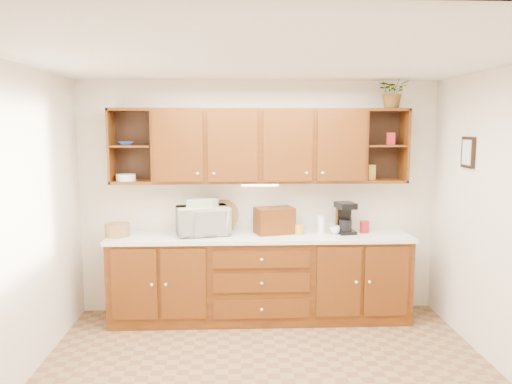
{
  "coord_description": "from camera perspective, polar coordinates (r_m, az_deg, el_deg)",
  "views": [
    {
      "loc": [
        -0.26,
        -3.82,
        2.09
      ],
      "look_at": [
        -0.06,
        1.15,
        1.44
      ],
      "focal_mm": 35.0,
      "sensor_mm": 36.0,
      "label": 1
    }
  ],
  "objects": [
    {
      "name": "bread_box",
      "position": [
        5.43,
        2.11,
        -3.28
      ],
      "size": [
        0.46,
        0.36,
        0.28
      ],
      "primitive_type": "cube",
      "rotation": [
        0.0,
        0.0,
        0.28
      ],
      "color": "#3E1B07",
      "rests_on": "countertop"
    },
    {
      "name": "back_wall",
      "position": [
        5.63,
        0.33,
        -0.65
      ],
      "size": [
        4.0,
        0.0,
        4.0
      ],
      "primitive_type": "plane",
      "rotation": [
        1.57,
        0.0,
        0.0
      ],
      "color": "#EDE1C8",
      "rests_on": "floor"
    },
    {
      "name": "left_wall",
      "position": [
        4.27,
        -26.4,
        -4.03
      ],
      "size": [
        0.0,
        3.5,
        3.5
      ],
      "primitive_type": "plane",
      "rotation": [
        1.57,
        0.0,
        1.57
      ],
      "color": "#EDE1C8",
      "rests_on": "floor"
    },
    {
      "name": "canister_red",
      "position": [
        5.61,
        12.28,
        -3.91
      ],
      "size": [
        0.12,
        0.12,
        0.13
      ],
      "primitive_type": "cylinder",
      "rotation": [
        0.0,
        0.0,
        0.22
      ],
      "color": "#A7181C",
      "rests_on": "countertop"
    },
    {
      "name": "microwave",
      "position": [
        5.4,
        -6.09,
        -3.28
      ],
      "size": [
        0.62,
        0.49,
        0.3
      ],
      "primitive_type": "imported",
      "rotation": [
        0.0,
        0.0,
        0.24
      ],
      "color": "beige",
      "rests_on": "countertop"
    },
    {
      "name": "upper_cabinets",
      "position": [
        5.42,
        0.51,
        5.33
      ],
      "size": [
        3.2,
        0.33,
        0.8
      ],
      "color": "#3E1B07",
      "rests_on": "back_wall"
    },
    {
      "name": "wicker_basket",
      "position": [
        5.51,
        -15.56,
        -4.19
      ],
      "size": [
        0.27,
        0.27,
        0.14
      ],
      "primitive_type": "cylinder",
      "rotation": [
        0.0,
        0.0,
        0.05
      ],
      "color": "olive",
      "rests_on": "countertop"
    },
    {
      "name": "canister_white",
      "position": [
        5.47,
        7.46,
        -3.72
      ],
      "size": [
        0.1,
        0.1,
        0.2
      ],
      "primitive_type": "cylinder",
      "rotation": [
        0.0,
        0.0,
        0.27
      ],
      "color": "white",
      "rests_on": "countertop"
    },
    {
      "name": "coffee_maker",
      "position": [
        5.54,
        10.12,
        -2.97
      ],
      "size": [
        0.22,
        0.27,
        0.34
      ],
      "rotation": [
        0.0,
        0.0,
        0.18
      ],
      "color": "black",
      "rests_on": "countertop"
    },
    {
      "name": "framed_picture",
      "position": [
        5.23,
        23.08,
        4.19
      ],
      "size": [
        0.03,
        0.24,
        0.3
      ],
      "primitive_type": "cube",
      "color": "black",
      "rests_on": "right_wall"
    },
    {
      "name": "pantry_box_red",
      "position": [
        5.63,
        15.11,
        5.89
      ],
      "size": [
        0.1,
        0.09,
        0.13
      ],
      "primitive_type": "cube",
      "rotation": [
        0.0,
        0.0,
        -0.15
      ],
      "color": "#A7181C",
      "rests_on": "upper_cabinets"
    },
    {
      "name": "wine_bottle",
      "position": [
        5.41,
        -6.19,
        -3.4
      ],
      "size": [
        0.07,
        0.07,
        0.28
      ],
      "primitive_type": "cylinder",
      "rotation": [
        0.0,
        0.0,
        -0.06
      ],
      "color": "black",
      "rests_on": "countertop"
    },
    {
      "name": "woven_tray",
      "position": [
        5.63,
        -3.68,
        -4.31
      ],
      "size": [
        0.36,
        0.22,
        0.35
      ],
      "primitive_type": "cylinder",
      "rotation": [
        1.36,
        0.0,
        -0.39
      ],
      "color": "olive",
      "rests_on": "countertop"
    },
    {
      "name": "potted_plant",
      "position": [
        5.63,
        15.43,
        11.0
      ],
      "size": [
        0.38,
        0.35,
        0.36
      ],
      "primitive_type": "imported",
      "rotation": [
        0.0,
        0.0,
        -0.25
      ],
      "color": "#999999",
      "rests_on": "upper_cabinets"
    },
    {
      "name": "undercabinet_light",
      "position": [
        5.4,
        0.43,
        0.82
      ],
      "size": [
        0.4,
        0.05,
        0.02
      ],
      "primitive_type": "cube",
      "color": "white",
      "rests_on": "upper_cabinets"
    },
    {
      "name": "plate_stack",
      "position": [
        5.55,
        -14.65,
        1.64
      ],
      "size": [
        0.23,
        0.23,
        0.07
      ],
      "primitive_type": "cylinder",
      "rotation": [
        0.0,
        0.0,
        0.08
      ],
      "color": "white",
      "rests_on": "upper_cabinets"
    },
    {
      "name": "mug_tree",
      "position": [
        5.57,
        9.21,
        -4.12
      ],
      "size": [
        0.24,
        0.26,
        0.3
      ],
      "rotation": [
        0.0,
        0.0,
        0.08
      ],
      "color": "#3E1B07",
      "rests_on": "countertop"
    },
    {
      "name": "canister_yellow",
      "position": [
        5.42,
        4.99,
        -4.27
      ],
      "size": [
        0.1,
        0.1,
        0.11
      ],
      "primitive_type": "cylinder",
      "rotation": [
        0.0,
        0.0,
        0.06
      ],
      "color": "gold",
      "rests_on": "countertop"
    },
    {
      "name": "countertop",
      "position": [
        5.39,
        0.48,
        -5.11
      ],
      "size": [
        3.24,
        0.64,
        0.04
      ],
      "primitive_type": "cube",
      "color": "white",
      "rests_on": "base_cabinets"
    },
    {
      "name": "bowl_stack",
      "position": [
        5.5,
        -14.67,
        5.4
      ],
      "size": [
        0.21,
        0.21,
        0.04
      ],
      "primitive_type": "imported",
      "rotation": [
        0.0,
        0.0,
        0.37
      ],
      "color": "#26478C",
      "rests_on": "upper_cabinets"
    },
    {
      "name": "base_cabinets",
      "position": [
        5.53,
        0.47,
        -9.85
      ],
      "size": [
        3.2,
        0.6,
        0.9
      ],
      "primitive_type": "cube",
      "color": "#3E1B07",
      "rests_on": "floor"
    },
    {
      "name": "ceiling",
      "position": [
        3.86,
        1.6,
        15.0
      ],
      "size": [
        4.0,
        4.0,
        0.0
      ],
      "primitive_type": "plane",
      "rotation": [
        3.14,
        0.0,
        0.0
      ],
      "color": "white",
      "rests_on": "back_wall"
    },
    {
      "name": "pantry_box_yellow",
      "position": [
        5.61,
        12.94,
        2.22
      ],
      "size": [
        0.11,
        0.1,
        0.16
      ],
      "primitive_type": "cube",
      "rotation": [
        0.0,
        0.0,
        0.41
      ],
      "color": "gold",
      "rests_on": "upper_cabinets"
    },
    {
      "name": "towel_stack",
      "position": [
        5.37,
        -6.12,
        -1.23
      ],
      "size": [
        0.34,
        0.29,
        0.09
      ],
      "primitive_type": "cube",
      "rotation": [
        0.0,
        0.0,
        -0.28
      ],
      "color": "#E5E56C",
      "rests_on": "microwave"
    }
  ]
}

